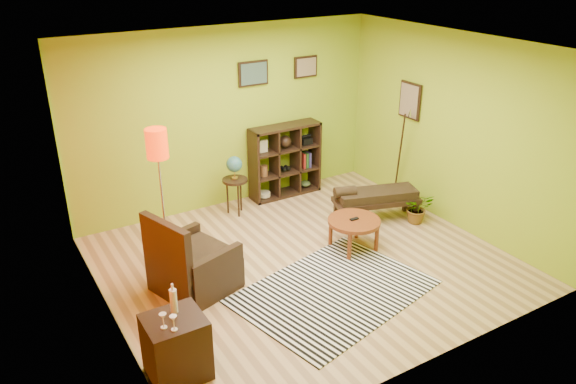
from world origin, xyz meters
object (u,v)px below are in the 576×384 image
cube_shelf (286,160)px  potted_plant (417,211)px  coffee_table (354,224)px  bench (374,197)px  floor_lamp (158,156)px  side_cabinet (176,347)px  armchair (191,267)px  globe_table (235,171)px

cube_shelf → potted_plant: cube_shelf is taller
coffee_table → bench: size_ratio=0.52×
floor_lamp → side_cabinet: bearing=-107.4°
cube_shelf → armchair: bearing=-142.8°
globe_table → side_cabinet: bearing=-125.3°
armchair → bench: (3.07, 0.33, 0.07)m
armchair → potted_plant: (3.59, -0.06, -0.13)m
bench → floor_lamp: bearing=171.6°
coffee_table → globe_table: bearing=116.4°
globe_table → cube_shelf: bearing=12.6°
coffee_table → bench: bench is taller
side_cabinet → armchair: bearing=62.5°
cube_shelf → side_cabinet: bearing=-134.6°
coffee_table → cube_shelf: 2.07m
floor_lamp → bench: size_ratio=1.34×
cube_shelf → potted_plant: size_ratio=2.46×
coffee_table → globe_table: (-0.90, 1.81, 0.33)m
armchair → floor_lamp: floor_lamp is taller
bench → armchair: bearing=-173.8°
globe_table → bench: globe_table is taller
armchair → potted_plant: size_ratio=2.19×
side_cabinet → bench: 4.10m
armchair → cube_shelf: (2.43, 1.85, 0.28)m
coffee_table → side_cabinet: size_ratio=0.74×
side_cabinet → bench: size_ratio=0.71×
coffee_table → cube_shelf: cube_shelf is taller
armchair → cube_shelf: size_ratio=0.89×
side_cabinet → floor_lamp: floor_lamp is taller
floor_lamp → potted_plant: (3.62, -0.85, -1.30)m
coffee_table → potted_plant: bearing=6.1°
side_cabinet → floor_lamp: (0.66, 2.10, 1.15)m
floor_lamp → globe_table: bearing=30.3°
floor_lamp → potted_plant: floor_lamp is taller
coffee_table → floor_lamp: bearing=156.8°
side_cabinet → cube_shelf: (3.11, 3.16, 0.27)m
side_cabinet → globe_table: side_cabinet is taller
floor_lamp → cube_shelf: floor_lamp is taller
side_cabinet → floor_lamp: bearing=72.6°
armchair → globe_table: (1.39, 1.61, 0.40)m
side_cabinet → cube_shelf: bearing=45.4°
side_cabinet → potted_plant: 4.45m
bench → cube_shelf: bearing=113.0°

